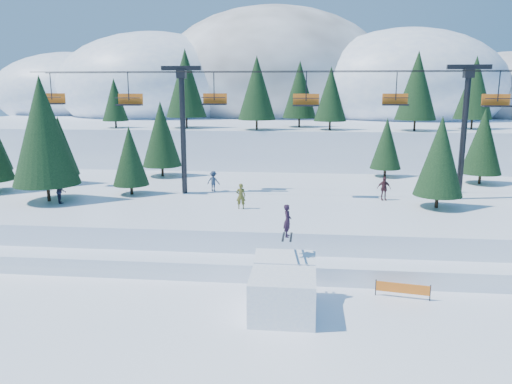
# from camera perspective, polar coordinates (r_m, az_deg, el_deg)

# --- Properties ---
(ground) EXTENTS (160.00, 160.00, 0.00)m
(ground) POSITION_cam_1_polar(r_m,az_deg,el_deg) (24.45, 2.75, -15.04)
(ground) COLOR white
(ground) RESTS_ON ground
(mid_shelf) EXTENTS (70.00, 22.00, 2.50)m
(mid_shelf) POSITION_cam_1_polar(r_m,az_deg,el_deg) (40.99, 4.22, -2.07)
(mid_shelf) COLOR white
(mid_shelf) RESTS_ON ground
(berm) EXTENTS (70.00, 6.00, 1.10)m
(berm) POSITION_cam_1_polar(r_m,az_deg,el_deg) (31.60, 3.61, -7.61)
(berm) COLOR white
(berm) RESTS_ON ground
(mountain_ridge) EXTENTS (119.00, 60.26, 26.46)m
(mountain_ridge) POSITION_cam_1_polar(r_m,az_deg,el_deg) (95.36, 2.30, 10.90)
(mountain_ridge) COLOR white
(mountain_ridge) RESTS_ON ground
(jump_kicker) EXTENTS (3.19, 4.39, 5.20)m
(jump_kicker) POSITION_cam_1_polar(r_m,az_deg,el_deg) (25.36, 3.14, -11.04)
(jump_kicker) COLOR white
(jump_kicker) RESTS_ON ground
(chairlift) EXTENTS (46.61, 3.21, 10.28)m
(chairlift) POSITION_cam_1_polar(r_m,az_deg,el_deg) (39.89, 5.36, 9.26)
(chairlift) COLOR black
(chairlift) RESTS_ON mid_shelf
(conifer_stand) EXTENTS (61.56, 17.90, 9.51)m
(conifer_stand) POSITION_cam_1_polar(r_m,az_deg,el_deg) (40.81, 10.79, 5.81)
(conifer_stand) COLOR black
(conifer_stand) RESTS_ON mid_shelf
(distant_skiers) EXTENTS (31.26, 8.77, 1.86)m
(distant_skiers) POSITION_cam_1_polar(r_m,az_deg,el_deg) (39.47, -0.57, 0.61)
(distant_skiers) COLOR #52501E
(distant_skiers) RESTS_ON mid_shelf
(banner_near) EXTENTS (2.82, 0.54, 0.90)m
(banner_near) POSITION_cam_1_polar(r_m,az_deg,el_deg) (28.23, 16.42, -10.53)
(banner_near) COLOR black
(banner_near) RESTS_ON ground
(banner_far) EXTENTS (2.84, 0.37, 0.90)m
(banner_far) POSITION_cam_1_polar(r_m,az_deg,el_deg) (30.52, 19.43, -9.02)
(banner_far) COLOR black
(banner_far) RESTS_ON ground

